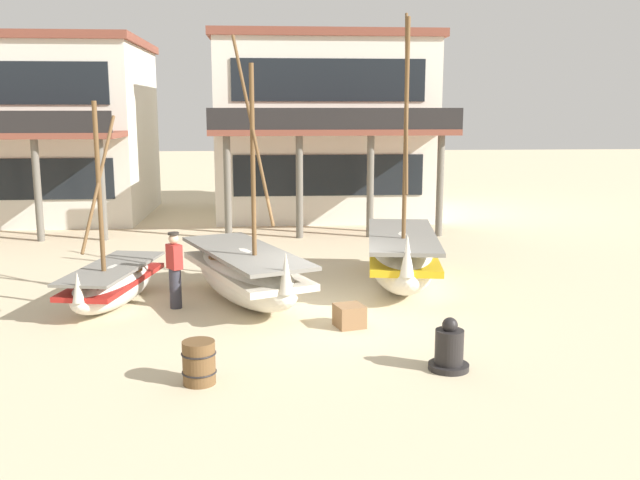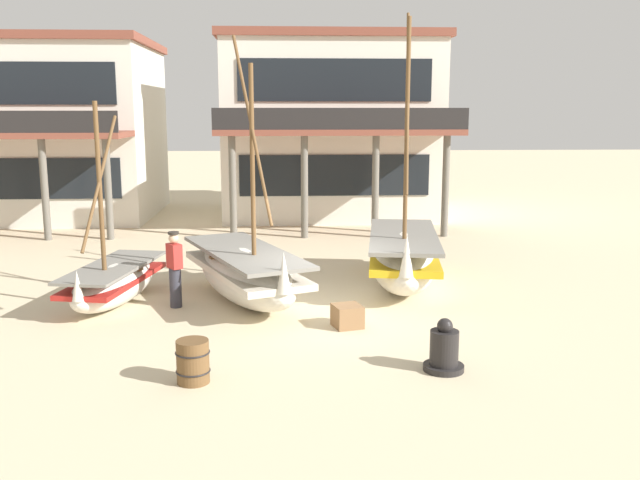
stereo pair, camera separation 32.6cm
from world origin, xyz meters
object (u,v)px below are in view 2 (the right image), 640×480
at_px(fishing_boat_far_right, 246,273).
at_px(fishing_boat_centre_large, 403,257).
at_px(harbor_building_main, 329,126).
at_px(harbor_building_annex, 62,129).
at_px(wooden_barrel, 193,361).
at_px(capstan_winch, 444,350).
at_px(fisherman_by_hull, 175,270).
at_px(cargo_crate, 347,316).
at_px(fishing_boat_near_left, 114,282).

bearing_deg(fishing_boat_far_right, fishing_boat_centre_large, 17.69).
distance_m(harbor_building_main, harbor_building_annex, 10.81).
bearing_deg(harbor_building_main, harbor_building_annex, -179.83).
xyz_separation_m(wooden_barrel, harbor_building_annex, (-7.42, 18.35, 3.16)).
height_order(harbor_building_main, harbor_building_annex, harbor_building_main).
bearing_deg(wooden_barrel, harbor_building_main, 79.56).
bearing_deg(capstan_winch, wooden_barrel, -175.82).
bearing_deg(fishing_boat_far_right, wooden_barrel, -97.24).
height_order(capstan_winch, harbor_building_annex, harbor_building_annex).
distance_m(fisherman_by_hull, wooden_barrel, 4.49).
relative_size(fishing_boat_centre_large, capstan_winch, 7.23).
bearing_deg(harbor_building_annex, fishing_boat_far_right, -59.47).
xyz_separation_m(capstan_winch, cargo_crate, (-1.39, 2.45, -0.12)).
distance_m(fishing_boat_far_right, capstan_winch, 5.67).
height_order(wooden_barrel, harbor_building_annex, harbor_building_annex).
bearing_deg(wooden_barrel, fisherman_by_hull, 101.87).
xyz_separation_m(fishing_boat_centre_large, cargo_crate, (-1.67, -3.21, -0.50)).
bearing_deg(fishing_boat_near_left, capstan_winch, -34.41).
bearing_deg(fishing_boat_near_left, fishing_boat_far_right, 0.59).
distance_m(fishing_boat_far_right, wooden_barrel, 4.79).
xyz_separation_m(fishing_boat_centre_large, harbor_building_main, (-1.00, 12.43, 2.87)).
bearing_deg(fishing_boat_centre_large, fishing_boat_near_left, -169.57).
height_order(capstan_winch, harbor_building_main, harbor_building_main).
bearing_deg(fisherman_by_hull, capstan_winch, -39.01).
xyz_separation_m(fishing_boat_near_left, fisherman_by_hull, (1.42, -0.34, 0.33)).
bearing_deg(fishing_boat_far_right, capstan_winch, -51.73).
height_order(fishing_boat_centre_large, wooden_barrel, fishing_boat_centre_large).
bearing_deg(harbor_building_main, wooden_barrel, -100.44).
xyz_separation_m(capstan_winch, harbor_building_main, (-0.72, 18.08, 3.25)).
bearing_deg(capstan_winch, fisherman_by_hull, 140.99).
xyz_separation_m(fishing_boat_centre_large, fishing_boat_far_right, (-3.79, -1.21, -0.06)).
bearing_deg(harbor_building_main, fishing_boat_centre_large, -85.38).
xyz_separation_m(capstan_winch, wooden_barrel, (-4.11, -0.30, 0.00)).
relative_size(fishing_boat_near_left, fishing_boat_far_right, 0.76).
relative_size(fisherman_by_hull, harbor_building_main, 0.17).
relative_size(fishing_boat_far_right, harbor_building_annex, 0.60).
distance_m(fisherman_by_hull, cargo_crate, 4.03).
distance_m(fishing_boat_near_left, fishing_boat_centre_large, 6.84).
bearing_deg(fishing_boat_centre_large, capstan_winch, -92.87).
xyz_separation_m(wooden_barrel, cargo_crate, (2.72, 2.75, -0.13)).
bearing_deg(fishing_boat_far_right, harbor_building_main, 78.46).
height_order(capstan_winch, cargo_crate, capstan_winch).
distance_m(cargo_crate, harbor_building_annex, 18.90).
xyz_separation_m(fisherman_by_hull, capstan_winch, (5.03, -4.07, -0.49)).
xyz_separation_m(capstan_winch, harbor_building_annex, (-11.53, 18.05, 3.16)).
relative_size(fisherman_by_hull, wooden_barrel, 2.41).
bearing_deg(fishing_boat_centre_large, wooden_barrel, -126.42).
height_order(fishing_boat_far_right, wooden_barrel, fishing_boat_far_right).
distance_m(fishing_boat_centre_large, fisherman_by_hull, 5.54).
xyz_separation_m(fishing_boat_near_left, cargo_crate, (5.06, -1.97, -0.28)).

